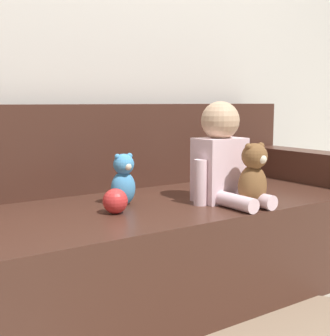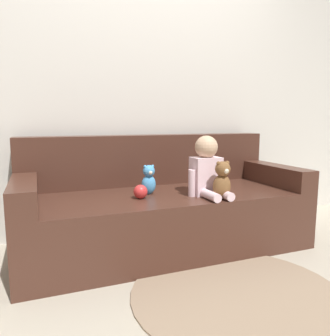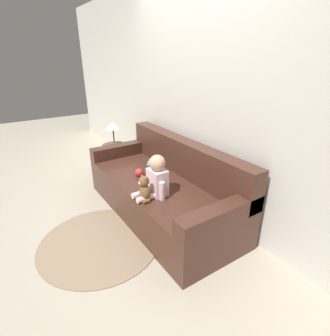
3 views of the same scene
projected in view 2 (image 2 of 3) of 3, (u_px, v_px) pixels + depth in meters
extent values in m
plane|color=#B7AD99|center=(165.00, 247.00, 2.50)|extent=(12.00, 12.00, 0.00)
cube|color=silver|center=(142.00, 80.00, 2.80)|extent=(8.00, 0.05, 2.60)
cube|color=#47281E|center=(165.00, 220.00, 2.47)|extent=(2.08, 0.88, 0.43)
cube|color=#47281E|center=(149.00, 160.00, 2.74)|extent=(2.08, 0.18, 0.41)
cube|color=#47281E|center=(24.00, 191.00, 2.08)|extent=(0.16, 0.88, 0.16)
cube|color=#47281E|center=(270.00, 174.00, 2.78)|extent=(0.16, 0.88, 0.16)
cube|color=silver|center=(206.00, 176.00, 2.35)|extent=(0.20, 0.15, 0.27)
sphere|color=tan|center=(206.00, 147.00, 2.32)|extent=(0.16, 0.16, 0.16)
cylinder|color=silver|center=(211.00, 196.00, 2.19)|extent=(0.06, 0.19, 0.06)
cylinder|color=silver|center=(224.00, 194.00, 2.22)|extent=(0.06, 0.19, 0.06)
cylinder|color=silver|center=(192.00, 183.00, 2.29)|extent=(0.05, 0.05, 0.19)
cylinder|color=silver|center=(222.00, 181.00, 2.37)|extent=(0.05, 0.05, 0.19)
ellipsoid|color=brown|center=(222.00, 187.00, 2.21)|extent=(0.13, 0.10, 0.17)
sphere|color=brown|center=(223.00, 169.00, 2.19)|extent=(0.10, 0.10, 0.10)
sphere|color=brown|center=(219.00, 163.00, 2.17)|extent=(0.03, 0.03, 0.03)
sphere|color=brown|center=(227.00, 163.00, 2.20)|extent=(0.03, 0.03, 0.03)
sphere|color=beige|center=(226.00, 171.00, 2.15)|extent=(0.04, 0.04, 0.04)
cylinder|color=brown|center=(216.00, 197.00, 2.18)|extent=(0.04, 0.07, 0.04)
cylinder|color=brown|center=(230.00, 196.00, 2.22)|extent=(0.04, 0.07, 0.04)
ellipsoid|color=#4C9EDB|center=(149.00, 185.00, 2.36)|extent=(0.10, 0.09, 0.14)
sphere|color=#4C9EDB|center=(149.00, 171.00, 2.34)|extent=(0.09, 0.09, 0.09)
sphere|color=#4C9EDB|center=(145.00, 167.00, 2.33)|extent=(0.02, 0.02, 0.02)
sphere|color=#4C9EDB|center=(153.00, 166.00, 2.35)|extent=(0.02, 0.02, 0.02)
sphere|color=beige|center=(150.00, 173.00, 2.31)|extent=(0.03, 0.03, 0.03)
sphere|color=red|center=(141.00, 192.00, 2.23)|extent=(0.10, 0.10, 0.10)
cylinder|color=gray|center=(237.00, 293.00, 1.82)|extent=(1.19, 1.19, 0.01)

